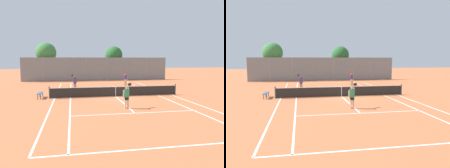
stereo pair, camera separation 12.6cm
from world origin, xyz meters
The scene contains 12 objects.
ground_plane centered at (0.00, 0.00, 0.00)m, with size 120.00×120.00×0.00m, color #BC663D.
court_line_markings centered at (0.00, 0.00, 0.00)m, with size 11.10×23.90×0.01m.
tennis_net centered at (0.00, 0.00, 0.51)m, with size 12.00×0.10×1.07m.
player_near_side centered at (-0.21, -5.01, 0.93)m, with size 0.74×0.72×1.77m.
player_far_left centered at (-3.66, 5.29, 0.93)m, with size 0.67×0.73×1.77m.
player_far_right centered at (2.86, 7.83, 0.93)m, with size 0.73×0.72×1.77m.
loose_tennis_ball_0 centered at (2.29, 8.50, 0.03)m, with size 0.07×0.07×0.07m, color #D1DB33.
loose_tennis_ball_1 centered at (-5.06, -2.56, 0.03)m, with size 0.07×0.07×0.07m, color #D1DB33.
courtside_bench centered at (-6.80, 0.44, 0.41)m, with size 0.36×1.50×0.47m.
back_fence centered at (0.00, 15.15, 1.86)m, with size 23.27×0.08×3.72m.
tree_behind_left centered at (-7.94, 17.02, 4.35)m, with size 3.26×3.26×6.09m.
tree_behind_right centered at (2.94, 16.91, 4.03)m, with size 2.93×2.91×5.60m.
Camera 2 is at (-3.81, -19.67, 3.48)m, focal length 35.00 mm.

